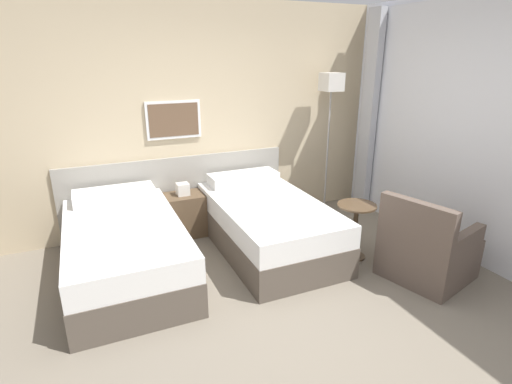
% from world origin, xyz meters
% --- Properties ---
extents(ground_plane, '(16.00, 16.00, 0.00)m').
position_xyz_m(ground_plane, '(0.00, 0.00, 0.00)').
color(ground_plane, slate).
extents(wall_headboard, '(10.00, 0.10, 2.70)m').
position_xyz_m(wall_headboard, '(-0.02, 2.28, 1.30)').
color(wall_headboard, '#C6B28E').
rests_on(wall_headboard, ground_plane).
extents(wall_window, '(0.21, 4.75, 2.70)m').
position_xyz_m(wall_window, '(2.32, -0.01, 1.34)').
color(wall_window, white).
rests_on(wall_window, ground_plane).
extents(bed_near_door, '(1.06, 1.91, 0.69)m').
position_xyz_m(bed_near_door, '(-1.11, 1.27, 0.29)').
color(bed_near_door, brown).
rests_on(bed_near_door, ground_plane).
extents(bed_near_window, '(1.06, 1.91, 0.69)m').
position_xyz_m(bed_near_window, '(0.42, 1.27, 0.29)').
color(bed_near_window, brown).
rests_on(bed_near_window, ground_plane).
extents(nightstand, '(0.47, 0.37, 0.65)m').
position_xyz_m(nightstand, '(-0.35, 1.99, 0.27)').
color(nightstand, brown).
rests_on(nightstand, ground_plane).
extents(floor_lamp, '(0.24, 0.24, 1.87)m').
position_xyz_m(floor_lamp, '(1.62, 1.94, 1.58)').
color(floor_lamp, '#9E9993').
rests_on(floor_lamp, ground_plane).
extents(side_table, '(0.41, 0.41, 0.61)m').
position_xyz_m(side_table, '(1.18, 0.69, 0.42)').
color(side_table, brown).
rests_on(side_table, ground_plane).
extents(armchair, '(0.91, 0.89, 0.86)m').
position_xyz_m(armchair, '(1.57, 0.08, 0.28)').
color(armchair, brown).
rests_on(armchair, ground_plane).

